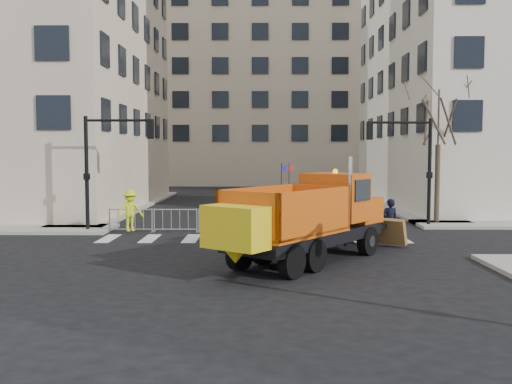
{
  "coord_description": "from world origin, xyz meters",
  "views": [
    {
      "loc": [
        0.12,
        -18.9,
        3.73
      ],
      "look_at": [
        -0.08,
        2.5,
        2.24
      ],
      "focal_mm": 40.0,
      "sensor_mm": 36.0,
      "label": 1
    }
  ],
  "objects_px": {
    "cop_b": "(337,222)",
    "worker": "(130,210)",
    "cop_a": "(390,221)",
    "newspaper_box": "(360,212)",
    "plow_truck": "(305,216)",
    "cop_c": "(332,216)"
  },
  "relations": [
    {
      "from": "cop_a",
      "to": "newspaper_box",
      "type": "height_order",
      "value": "cop_a"
    },
    {
      "from": "plow_truck",
      "to": "cop_a",
      "type": "distance_m",
      "value": 5.58
    },
    {
      "from": "plow_truck",
      "to": "worker",
      "type": "height_order",
      "value": "plow_truck"
    },
    {
      "from": "plow_truck",
      "to": "cop_a",
      "type": "height_order",
      "value": "plow_truck"
    },
    {
      "from": "cop_a",
      "to": "cop_c",
      "type": "xyz_separation_m",
      "value": [
        -2.19,
        1.34,
        0.06
      ]
    },
    {
      "from": "plow_truck",
      "to": "newspaper_box",
      "type": "height_order",
      "value": "plow_truck"
    },
    {
      "from": "cop_b",
      "to": "newspaper_box",
      "type": "relative_size",
      "value": 1.71
    },
    {
      "from": "cop_c",
      "to": "worker",
      "type": "bearing_deg",
      "value": -67.28
    },
    {
      "from": "cop_c",
      "to": "worker",
      "type": "xyz_separation_m",
      "value": [
        -8.99,
        1.31,
        0.11
      ]
    },
    {
      "from": "cop_a",
      "to": "cop_b",
      "type": "bearing_deg",
      "value": 3.16
    },
    {
      "from": "cop_a",
      "to": "worker",
      "type": "relative_size",
      "value": 0.98
    },
    {
      "from": "cop_c",
      "to": "cop_a",
      "type": "bearing_deg",
      "value": 89.48
    },
    {
      "from": "cop_a",
      "to": "cop_b",
      "type": "relative_size",
      "value": 0.98
    },
    {
      "from": "cop_b",
      "to": "worker",
      "type": "relative_size",
      "value": 1.0
    },
    {
      "from": "cop_b",
      "to": "cop_c",
      "type": "xyz_separation_m",
      "value": [
        0.02,
        1.75,
        0.04
      ]
    },
    {
      "from": "newspaper_box",
      "to": "cop_a",
      "type": "bearing_deg",
      "value": -69.66
    },
    {
      "from": "cop_b",
      "to": "cop_a",
      "type": "bearing_deg",
      "value": 176.53
    },
    {
      "from": "worker",
      "to": "newspaper_box",
      "type": "bearing_deg",
      "value": -16.04
    },
    {
      "from": "plow_truck",
      "to": "cop_b",
      "type": "relative_size",
      "value": 4.7
    },
    {
      "from": "plow_truck",
      "to": "worker",
      "type": "distance_m",
      "value": 10.02
    },
    {
      "from": "cop_b",
      "to": "worker",
      "type": "height_order",
      "value": "worker"
    },
    {
      "from": "plow_truck",
      "to": "newspaper_box",
      "type": "relative_size",
      "value": 8.05
    }
  ]
}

